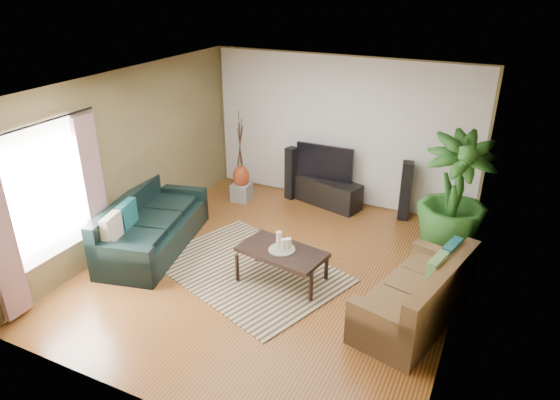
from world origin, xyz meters
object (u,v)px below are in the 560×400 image
Objects in this scene: coffee_table at (282,265)px; side_table at (165,215)px; pedestal at (242,192)px; vase at (241,176)px; sofa_left at (153,223)px; television at (325,162)px; speaker_right at (406,191)px; potted_plant at (455,195)px; speaker_left at (292,173)px; tv_stand at (323,191)px; sofa_right at (415,290)px.

side_table is (-2.46, 0.58, -0.00)m from coffee_table.
pedestal is 1.66m from side_table.
sofa_left is at bearing -99.32° from vase.
television is 1.03× the size of speaker_right.
speaker_left is at bearing 166.07° from potted_plant.
tv_stand is 2.93m from side_table.
speaker_left is (-0.64, -0.04, 0.26)m from tv_stand.
tv_stand reaches higher than coffee_table.
television is at bearing 0.00° from tv_stand.
speaker_left is 1.01m from pedestal.
sofa_right is at bearing -103.86° from sofa_left.
coffee_table is 1.18× the size of speaker_left.
speaker_left is (-2.89, 2.70, 0.08)m from sofa_right.
potted_plant is at bearing -2.56° from tv_stand.
sofa_right reaches higher than vase.
television is (-0.41, 2.68, 0.57)m from coffee_table.
potted_plant is at bearing -78.54° from sofa_left.
coffee_table reaches higher than side_table.
speaker_right reaches higher than tv_stand.
television is at bearing 45.61° from side_table.
tv_stand is at bearing 45.61° from side_table.
potted_plant is at bearing 53.54° from coffee_table.
sofa_right is 4.30m from pedestal.
tv_stand is 1.40× the size of speaker_right.
pedestal is at bearing 176.48° from potted_plant.
sofa_left is 2.11× the size of speaker_right.
sofa_right is 1.26× the size of tv_stand.
television is at bearing 21.04° from pedestal.
speaker_right is 3.00m from vase.
sofa_left is at bearing -155.44° from potted_plant.
speaker_right is at bearing 10.65° from pedestal.
vase is (-2.95, -0.55, -0.04)m from speaker_right.
speaker_right reaches higher than pedestal.
side_table is (-4.30, 0.65, -0.18)m from sofa_right.
pedestal is at bearing -143.11° from tv_stand.
sofa_right is 2.03m from potted_plant.
pedestal is at bearing -107.05° from sofa_right.
vase is (-1.44, -0.55, -0.33)m from television.
television reaches higher than coffee_table.
speaker_right is (1.51, 0.00, -0.29)m from television.
vase reaches higher than side_table.
coffee_table is at bearing -123.82° from speaker_right.
vase is (0.35, 2.14, 0.06)m from sofa_left.
speaker_left is 2.51m from side_table.
speaker_left reaches higher than sofa_left.
speaker_right reaches higher than side_table.
coffee_table is at bearing -48.92° from vase.
speaker_right reaches higher than speaker_left.
tv_stand is (1.79, 2.69, -0.18)m from sofa_left.
pedestal is (-3.69, 2.19, -0.26)m from sofa_right.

